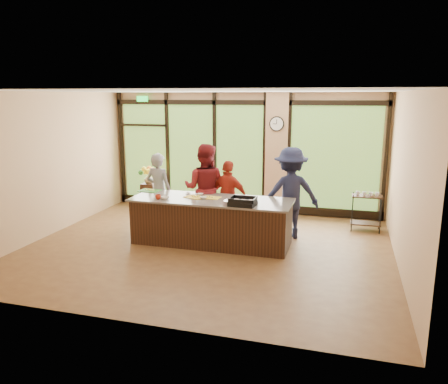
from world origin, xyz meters
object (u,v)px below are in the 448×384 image
Objects in this scene: island_base at (212,222)px; flower_stand at (150,197)px; cook_right at (290,193)px; roasting_pan at (243,203)px; bar_cart at (366,207)px; cook_left at (159,191)px.

island_base is 4.34× the size of flower_stand.
cook_right is 3.99m from flower_stand.
roasting_pan is 3.13m from bar_cart.
cook_left is at bearing -18.38° from cook_right.
flower_stand is (-2.32, 2.01, -0.08)m from island_base.
cook_left is 2.38× the size of flower_stand.
cook_left is 1.64m from flower_stand.
cook_left is 0.89× the size of cook_right.
island_base is 3.54× the size of bar_cart.
island_base reaches higher than bar_cart.
cook_right is 2.66× the size of flower_stand.
cook_right reaches higher than flower_stand.
roasting_pan reaches higher than bar_cart.
island_base reaches higher than flower_stand.
cook_left is 3.54× the size of roasting_pan.
island_base is at bearing -150.52° from bar_cart.
cook_right reaches higher than bar_cart.
island_base is 1.67m from cook_left.
cook_right is 3.96× the size of roasting_pan.
bar_cart is (5.32, -0.27, 0.17)m from flower_stand.
cook_right reaches higher than cook_left.
roasting_pan is at bearing 37.43° from cook_right.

